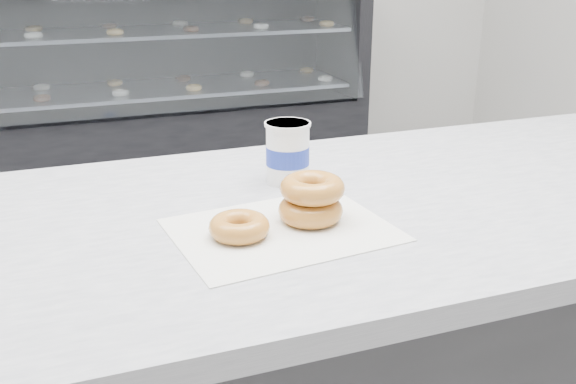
# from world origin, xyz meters

# --- Properties ---
(display_case) EXTENTS (2.40, 0.74, 1.25)m
(display_case) POSITION_xyz_m (0.00, 2.12, 0.49)
(display_case) COLOR black
(display_case) RESTS_ON ground
(wax_paper) EXTENTS (0.37, 0.30, 0.00)m
(wax_paper) POSITION_xyz_m (-0.21, -0.69, 0.90)
(wax_paper) COLOR silver
(wax_paper) RESTS_ON counter
(donut_single) EXTENTS (0.13, 0.13, 0.03)m
(donut_single) POSITION_xyz_m (-0.29, -0.69, 0.92)
(donut_single) COLOR #C06F35
(donut_single) RESTS_ON wax_paper
(donut_stack) EXTENTS (0.11, 0.11, 0.07)m
(donut_stack) POSITION_xyz_m (-0.16, -0.67, 0.94)
(donut_stack) COLOR #C06F35
(donut_stack) RESTS_ON wax_paper
(coffee_cup) EXTENTS (0.11, 0.11, 0.12)m
(coffee_cup) POSITION_xyz_m (-0.13, -0.47, 0.96)
(coffee_cup) COLOR white
(coffee_cup) RESTS_ON counter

